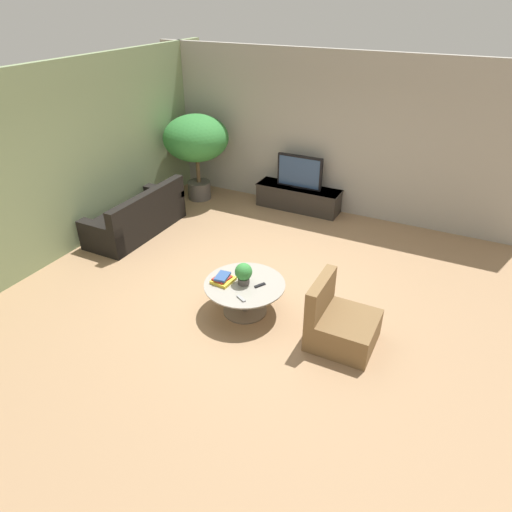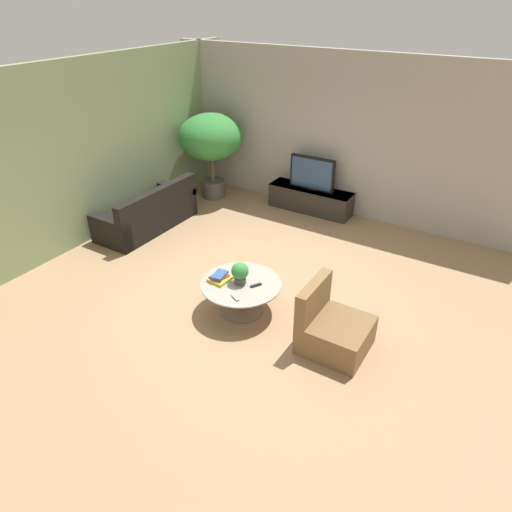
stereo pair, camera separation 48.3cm
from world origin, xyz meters
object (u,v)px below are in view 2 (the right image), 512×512
object	(u,v)px
media_console	(311,199)
potted_palm_tall	(211,140)
couch_by_wall	(148,214)
potted_plant_tabletop	(240,272)
coffee_table	(241,291)
armchair_wicker	(332,329)
television	(312,173)

from	to	relation	value
media_console	potted_palm_tall	bearing A→B (deg)	-168.10
couch_by_wall	potted_plant_tabletop	bearing A→B (deg)	66.79
coffee_table	armchair_wicker	xyz separation A→B (m)	(1.36, -0.02, -0.05)
couch_by_wall	potted_plant_tabletop	size ratio (longest dim) A/B	6.38
media_console	television	distance (m)	0.54
coffee_table	potted_palm_tall	world-z (taller)	potted_palm_tall
television	potted_plant_tabletop	bearing A→B (deg)	-79.76
television	coffee_table	size ratio (longest dim) A/B	0.83
armchair_wicker	potted_plant_tabletop	distance (m)	1.41
coffee_table	potted_palm_tall	distance (m)	4.22
potted_plant_tabletop	media_console	bearing A→B (deg)	100.24
armchair_wicker	potted_plant_tabletop	world-z (taller)	armchair_wicker
couch_by_wall	armchair_wicker	world-z (taller)	armchair_wicker
media_console	potted_plant_tabletop	xyz separation A→B (m)	(0.64, -3.52, 0.38)
media_console	coffee_table	bearing A→B (deg)	-79.56
potted_palm_tall	couch_by_wall	bearing A→B (deg)	-94.11
media_console	coffee_table	world-z (taller)	media_console
television	armchair_wicker	bearing A→B (deg)	-60.47
media_console	couch_by_wall	size ratio (longest dim) A/B	0.87
couch_by_wall	potted_palm_tall	world-z (taller)	potted_palm_tall
media_console	potted_plant_tabletop	bearing A→B (deg)	-79.76
television	potted_plant_tabletop	distance (m)	3.58
coffee_table	media_console	bearing A→B (deg)	100.44
television	potted_plant_tabletop	xyz separation A→B (m)	(0.64, -3.52, -0.16)
potted_plant_tabletop	potted_palm_tall	bearing A→B (deg)	131.56
media_console	potted_palm_tall	size ratio (longest dim) A/B	0.97
television	potted_palm_tall	world-z (taller)	potted_palm_tall
potted_palm_tall	coffee_table	bearing A→B (deg)	-48.29
media_console	television	size ratio (longest dim) A/B	1.87
potted_palm_tall	potted_plant_tabletop	world-z (taller)	potted_palm_tall
media_console	television	world-z (taller)	television
potted_palm_tall	potted_plant_tabletop	xyz separation A→B (m)	(2.73, -3.08, -0.62)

